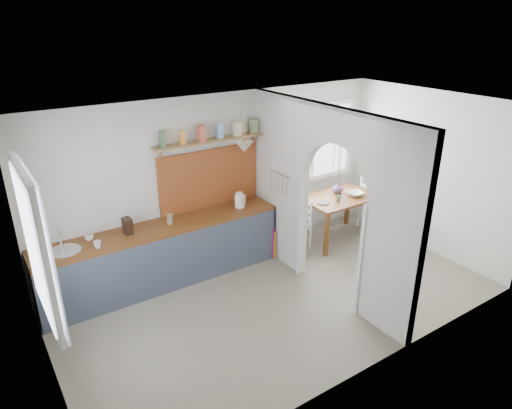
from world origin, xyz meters
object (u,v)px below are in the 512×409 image
chair_right (375,204)px  kettle (240,200)px  chair_left (295,226)px  dining_table (338,218)px  vase (338,188)px

chair_right → kettle: bearing=92.5°
chair_right → kettle: size_ratio=3.96×
chair_left → dining_table: bearing=68.1°
dining_table → vase: size_ratio=6.51×
chair_left → vase: 1.05m
dining_table → chair_left: (-0.86, 0.09, 0.04)m
vase → dining_table: bearing=-120.9°
chair_right → kettle: 2.71m
chair_left → vase: vase is taller
kettle → vase: size_ratio=1.23×
chair_left → chair_right: size_ratio=0.91×
dining_table → kettle: size_ratio=5.28×
chair_left → vase: size_ratio=4.46×
vase → kettle: bearing=174.5°
dining_table → vase: bearing=59.5°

